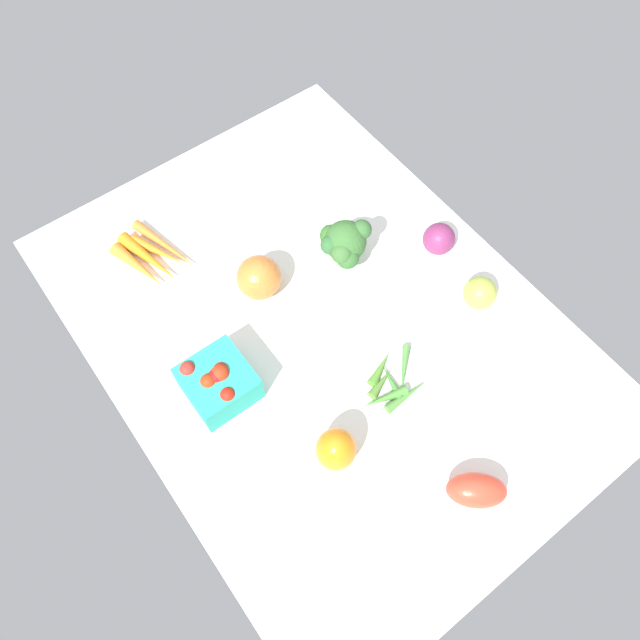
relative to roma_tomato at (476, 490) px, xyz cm
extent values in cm
cube|color=white|center=(-39.73, -1.15, -3.79)|extent=(104.00, 76.00, 2.00)
ellipsoid|color=#E0402B|center=(0.00, 0.00, 0.00)|extent=(10.48, 10.98, 5.57)
sphere|color=orange|center=(-52.78, -5.59, 1.44)|extent=(8.45, 8.45, 8.45)
cone|color=orange|center=(-70.34, -21.97, -1.39)|extent=(13.89, 5.89, 2.78)
cone|color=orange|center=(-70.85, -19.42, -1.36)|extent=(15.58, 6.40, 2.86)
cone|color=orange|center=(-71.32, -17.04, -1.67)|extent=(12.27, 7.32, 2.24)
cone|color=orange|center=(-71.70, -15.13, -1.73)|extent=(17.30, 6.67, 2.11)
cylinder|color=#9FC27D|center=(-48.23, 11.17, -0.86)|extent=(3.19, 3.19, 3.84)
sphere|color=#36672F|center=(-48.23, 11.17, 4.06)|extent=(8.01, 8.01, 8.01)
sphere|color=#2F6030|center=(-48.89, 8.03, 4.76)|extent=(3.64, 3.64, 3.64)
sphere|color=#3A6731|center=(-46.21, 8.68, 4.63)|extent=(4.03, 4.03, 4.03)
sphere|color=#326729|center=(-51.22, 10.02, 3.50)|extent=(4.26, 4.26, 4.26)
sphere|color=#336230|center=(-47.42, 14.27, 6.02)|extent=(3.80, 3.80, 3.80)
sphere|color=#32642E|center=(-45.46, 9.56, 3.33)|extent=(4.40, 4.40, 4.40)
ellipsoid|color=orange|center=(-18.27, -14.02, 1.35)|extent=(8.80, 8.80, 8.26)
cone|color=#4D8A3B|center=(-19.23, 2.34, -1.91)|extent=(1.82, 8.90, 1.75)
cone|color=#578734|center=(-23.67, 0.14, -1.83)|extent=(3.68, 6.31, 1.90)
cone|color=#4C873E|center=(-23.37, 5.27, -2.04)|extent=(7.40, 7.64, 1.49)
cone|color=#539132|center=(-25.92, 1.90, -1.81)|extent=(4.68, 7.13, 1.95)
cone|color=#428336|center=(-22.89, 1.93, -2.03)|extent=(7.18, 3.07, 1.52)
cone|color=#468A34|center=(-21.10, -0.77, -1.82)|extent=(4.13, 8.63, 1.93)
sphere|color=#7E2C5C|center=(-39.34, 27.82, 0.38)|extent=(6.33, 6.33, 6.33)
cube|color=teal|center=(-39.96, -22.84, 0.51)|extent=(11.17, 11.17, 6.58)
sphere|color=red|center=(-40.29, -21.61, 3.22)|extent=(2.78, 2.78, 2.78)
sphere|color=red|center=(-39.34, -22.02, 3.57)|extent=(3.17, 3.17, 3.17)
sphere|color=red|center=(-35.77, -23.11, 3.30)|extent=(2.70, 2.70, 2.70)
sphere|color=red|center=(-39.53, -24.43, 3.43)|extent=(2.69, 2.69, 2.69)
sphere|color=red|center=(-43.73, -26.01, 3.46)|extent=(2.73, 2.73, 2.73)
sphere|color=red|center=(-40.21, -22.80, 3.34)|extent=(2.87, 2.87, 2.87)
sphere|color=#9EB243|center=(-26.01, 25.65, 0.35)|extent=(6.27, 6.27, 6.27)
camera|label=1|loc=(3.73, -33.73, 99.09)|focal=34.88mm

